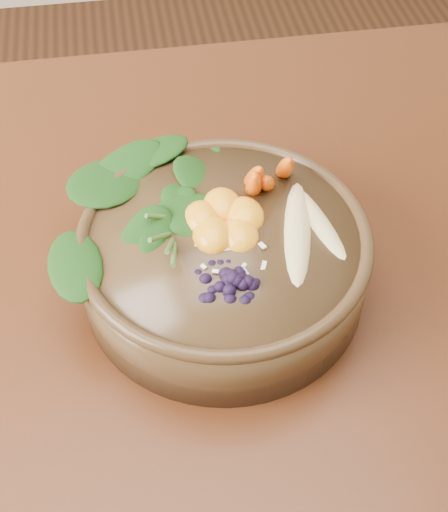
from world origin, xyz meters
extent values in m
plane|color=#381E0F|center=(0.00, 0.00, 0.00)|extent=(4.00, 4.00, 0.00)
cube|color=#48220F|center=(0.00, 0.00, 0.73)|extent=(1.60, 0.90, 0.04)
cylinder|color=#412D18|center=(0.09, -0.06, 0.79)|extent=(0.34, 0.34, 0.09)
ellipsoid|color=#E0CC84|center=(0.20, -0.06, 0.85)|extent=(0.07, 0.17, 0.03)
ellipsoid|color=#E0CC84|center=(0.17, -0.07, 0.85)|extent=(0.07, 0.17, 0.03)
camera|label=1|loc=(0.00, -0.58, 1.40)|focal=50.00mm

